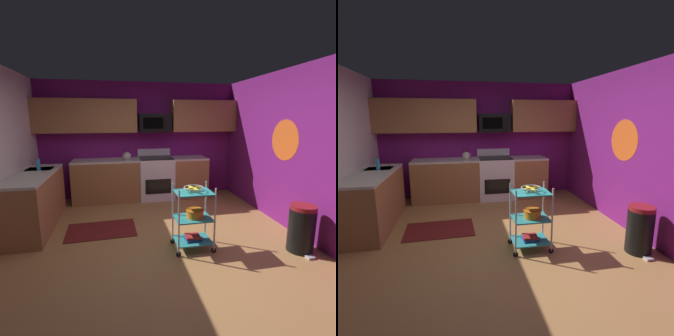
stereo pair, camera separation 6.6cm
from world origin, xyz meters
The scene contains 16 objects.
floor centered at (0.00, 0.00, -0.02)m, with size 4.40×4.80×0.04m, color #A87542.
wall_back centered at (0.00, 2.43, 1.30)m, with size 4.52×0.06×2.60m, color #751970.
wall_right centered at (2.23, 0.00, 1.30)m, with size 0.06×4.80×2.60m, color #751970.
wall_flower_decal centered at (2.20, 0.28, 1.45)m, with size 0.68×0.68×0.00m, color #E5591E.
counter_run centered at (-0.72, 1.66, 0.46)m, with size 3.68×2.35×0.92m.
oven_range centered at (0.32, 2.10, 0.48)m, with size 0.76×0.65×1.10m.
upper_cabinets centered at (-0.07, 2.23, 1.85)m, with size 4.40×0.33×0.70m.
microwave centered at (0.32, 2.21, 1.70)m, with size 0.70×0.39×0.40m.
rolling_cart centered at (0.46, -0.28, 0.45)m, with size 0.56×0.39×0.91m.
fruit_bowl centered at (0.46, -0.28, 0.88)m, with size 0.27×0.27×0.07m.
mixing_bowl_large centered at (0.49, -0.28, 0.52)m, with size 0.25×0.25×0.11m.
book_stack centered at (0.46, -0.28, 0.16)m, with size 0.24×0.20×0.06m.
kettle centered at (-0.32, 2.10, 1.00)m, with size 0.21×0.18×0.26m.
dish_soap_bottle centered at (-1.87, 1.20, 1.02)m, with size 0.06×0.06×0.20m, color #2D8CBF.
trash_can centered at (1.90, -0.65, 0.33)m, with size 0.34×0.42×0.66m.
floor_rug centered at (-0.83, 0.56, 0.01)m, with size 1.10×0.70×0.01m, color maroon.
Camera 1 is at (-0.54, -3.43, 1.82)m, focal length 26.97 mm.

